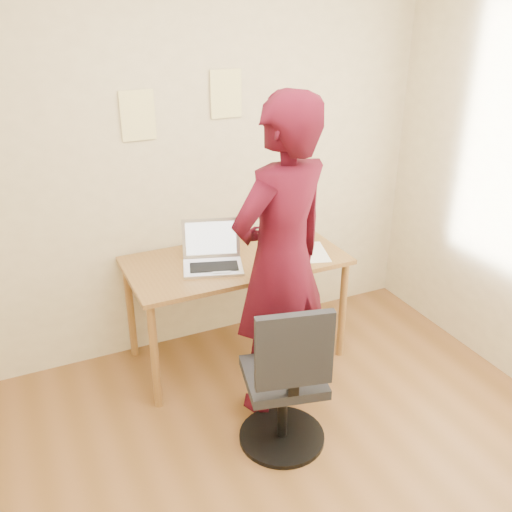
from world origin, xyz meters
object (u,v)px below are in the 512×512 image
phone (286,262)px  person (281,262)px  office_chair (286,388)px  desk (236,270)px  laptop (212,257)px

phone → person: person is taller
office_chair → desk: bearing=96.3°
desk → person: (0.05, -0.55, 0.29)m
laptop → office_chair: size_ratio=0.48×
office_chair → person: 0.68m
laptop → person: (0.21, -0.52, 0.15)m
phone → office_chair: size_ratio=0.13×
phone → office_chair: office_chair is taller
desk → phone: size_ratio=11.46×
laptop → office_chair: bearing=-68.6°
laptop → person: 0.58m
phone → desk: bearing=142.9°
phone → person: (-0.22, -0.35, 0.20)m
desk → laptop: size_ratio=3.15×
desk → person: size_ratio=0.74×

